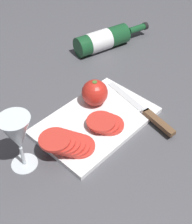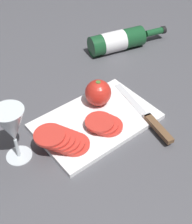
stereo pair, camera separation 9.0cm
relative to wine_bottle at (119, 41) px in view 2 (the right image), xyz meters
The scene contains 8 objects.
ground_plane 0.37m from the wine_bottle, 44.55° to the left, with size 3.00×3.00×0.00m, color #4C4C51.
cutting_board 0.42m from the wine_bottle, 39.15° to the left, with size 0.35×0.23×0.01m.
wine_bottle is the anchor object (origin of this frame).
wine_glass 0.62m from the wine_bottle, 22.44° to the left, with size 0.08×0.08×0.17m.
whole_tomato 0.35m from the wine_bottle, 37.62° to the left, with size 0.08×0.08×0.08m.
knife 0.44m from the wine_bottle, 61.29° to the left, with size 0.08×0.29×0.01m.
tomato_slice_stack_near 0.45m from the wine_bottle, 42.81° to the left, with size 0.10×0.10×0.02m.
tomato_slice_stack_far 0.54m from the wine_bottle, 32.07° to the left, with size 0.14×0.12×0.05m.
Camera 2 is at (0.48, 0.52, 0.66)m, focal length 50.00 mm.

